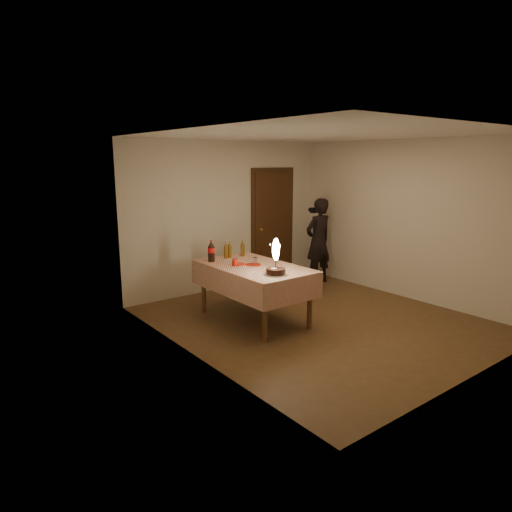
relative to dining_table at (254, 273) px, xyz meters
name	(u,v)px	position (x,y,z in m)	size (l,w,h in m)	color
ground	(317,320)	(0.70, -0.59, -0.70)	(4.00, 4.50, 0.01)	brown
room_shell	(318,205)	(0.73, -0.51, 0.96)	(4.04, 4.54, 2.62)	beige
dining_table	(254,273)	(0.00, 0.00, 0.00)	(1.02, 1.72, 0.80)	brown
birthday_cake	(276,265)	(-0.09, -0.58, 0.24)	(0.31, 0.31, 0.48)	white
red_plate	(253,265)	(0.02, 0.04, 0.11)	(0.22, 0.22, 0.01)	#AE190C
red_cup	(235,262)	(-0.22, 0.15, 0.16)	(0.08, 0.08, 0.10)	red
clear_cup	(255,260)	(0.10, 0.09, 0.15)	(0.07, 0.07, 0.09)	silver
napkin_stack	(240,264)	(-0.14, 0.15, 0.12)	(0.15, 0.15, 0.02)	#B12A14
cola_bottle	(211,251)	(-0.33, 0.59, 0.26)	(0.10, 0.10, 0.32)	black
amber_bottle_left	(226,251)	(-0.04, 0.64, 0.23)	(0.06, 0.06, 0.25)	#5E3F10
amber_bottle_right	(243,248)	(0.26, 0.63, 0.23)	(0.06, 0.06, 0.25)	#5E3F10
amber_bottle_mid	(230,250)	(0.03, 0.65, 0.23)	(0.06, 0.06, 0.25)	#5E3F10
photographer	(318,241)	(2.19, 0.90, 0.10)	(0.58, 0.44, 1.59)	black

